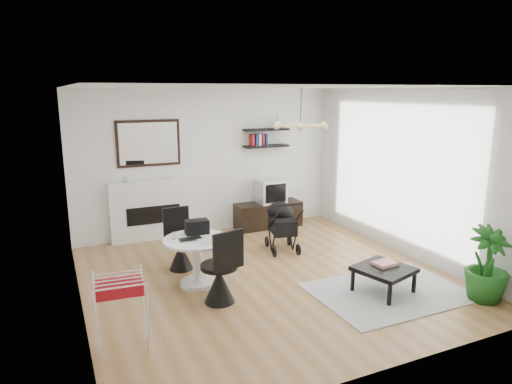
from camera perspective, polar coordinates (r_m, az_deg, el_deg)
name	(u,v)px	position (r m, az deg, el deg)	size (l,w,h in m)	color
floor	(266,277)	(6.74, 1.24, -10.62)	(5.00, 5.00, 0.00)	olive
ceiling	(267,87)	(6.20, 1.37, 13.00)	(5.00, 5.00, 0.00)	white
wall_back	(208,162)	(8.61, -5.98, 3.80)	(5.00, 5.00, 0.00)	white
wall_left	(74,205)	(5.73, -21.84, -1.51)	(5.00, 5.00, 0.00)	white
wall_right	(406,173)	(7.74, 18.22, 2.23)	(5.00, 5.00, 0.00)	white
sheer_curtain	(392,172)	(7.82, 16.70, 2.44)	(0.04, 3.60, 2.60)	white
fireplace	(152,203)	(8.39, -12.84, -1.32)	(1.50, 0.17, 2.16)	white
shelf_lower	(266,146)	(8.89, 1.27, 5.76)	(0.90, 0.25, 0.04)	black
shelf_upper	(266,130)	(8.86, 1.28, 7.81)	(0.90, 0.25, 0.04)	black
pendant_lamp	(301,126)	(6.81, 5.59, 8.27)	(0.90, 0.90, 0.10)	tan
tv_console	(268,215)	(9.05, 1.54, -2.85)	(1.32, 0.46, 0.50)	black
crt_tv	(271,191)	(8.95, 1.84, 0.12)	(0.52, 0.46, 0.46)	silver
dining_table	(197,254)	(6.39, -7.38, -7.75)	(0.92, 0.92, 0.67)	white
laptop	(191,240)	(6.24, -8.08, -5.95)	(0.32, 0.21, 0.03)	black
black_bag	(197,227)	(6.51, -7.41, -4.34)	(0.33, 0.20, 0.20)	black
newspaper	(212,239)	(6.25, -5.53, -5.90)	(0.37, 0.31, 0.01)	beige
drinking_glass	(174,236)	(6.34, -10.23, -5.39)	(0.06, 0.06, 0.09)	white
chair_far	(180,250)	(7.04, -9.43, -7.19)	(0.44, 0.44, 0.93)	black
chair_near	(220,279)	(5.90, -4.50, -10.83)	(0.50, 0.52, 1.00)	black
drying_rack	(121,312)	(5.05, -16.53, -14.23)	(0.57, 0.54, 0.80)	white
stroller	(282,227)	(7.75, 3.22, -4.44)	(0.60, 0.80, 0.91)	black
rug	(389,292)	(6.53, 16.28, -11.87)	(2.01, 1.45, 0.01)	#AEAEAE
coffee_table	(384,270)	(6.39, 15.70, -9.38)	(0.82, 0.82, 0.34)	black
magazines	(385,264)	(6.45, 15.79, -8.60)	(0.29, 0.23, 0.04)	red
potted_plant	(487,264)	(6.58, 26.92, -8.07)	(0.55, 0.55, 0.98)	#1B5919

